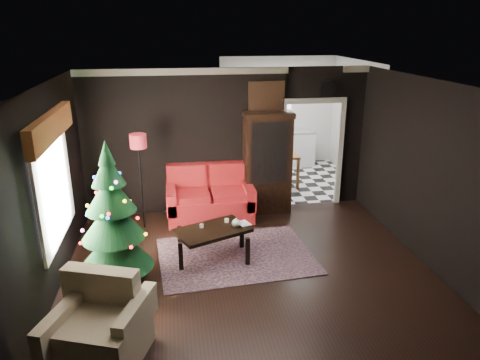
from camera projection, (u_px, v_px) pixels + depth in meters
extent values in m
plane|color=black|center=(249.00, 270.00, 6.85)|extent=(5.50, 5.50, 0.00)
plane|color=white|center=(250.00, 84.00, 5.93)|extent=(5.50, 5.50, 0.00)
plane|color=black|center=(227.00, 141.00, 8.73)|extent=(5.50, 0.00, 5.50)
plane|color=black|center=(298.00, 275.00, 4.06)|extent=(5.50, 0.00, 5.50)
plane|color=black|center=(47.00, 194.00, 5.99)|extent=(0.00, 5.50, 5.50)
plane|color=black|center=(429.00, 174.00, 6.79)|extent=(0.00, 5.50, 5.50)
cube|color=white|center=(53.00, 186.00, 6.17)|extent=(0.05, 1.60, 1.40)
cube|color=brown|center=(51.00, 127.00, 5.91)|extent=(0.12, 2.10, 0.35)
plane|color=white|center=(290.00, 180.00, 10.83)|extent=(3.00, 3.00, 0.00)
cube|color=white|center=(278.00, 100.00, 11.63)|extent=(0.70, 0.06, 0.70)
cube|color=#34262D|center=(236.00, 256.00, 7.27)|extent=(2.56, 1.95, 0.01)
cylinder|color=silver|center=(202.00, 226.00, 7.09)|extent=(0.07, 0.07, 0.05)
cylinder|color=white|center=(227.00, 220.00, 7.27)|extent=(0.08, 0.08, 0.06)
imported|color=gray|center=(239.00, 219.00, 7.14)|extent=(0.16, 0.07, 0.23)
cylinder|color=white|center=(328.00, 89.00, 8.64)|extent=(0.32, 0.32, 0.06)
cube|color=#B5734C|center=(266.00, 97.00, 8.52)|extent=(0.62, 0.05, 0.52)
cube|color=white|center=(279.00, 149.00, 11.81)|extent=(1.80, 0.60, 0.90)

